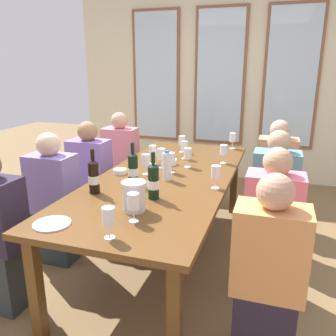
{
  "coord_description": "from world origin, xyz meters",
  "views": [
    {
      "loc": [
        0.85,
        -2.58,
        1.61
      ],
      "look_at": [
        0.0,
        0.07,
        0.79
      ],
      "focal_mm": 37.07,
      "sensor_mm": 36.0,
      "label": 1
    }
  ],
  "objects_px": {
    "water_bottle": "(167,166)",
    "wine_glass_4": "(161,154)",
    "wine_glass_9": "(153,151)",
    "seated_person_7": "(271,230)",
    "seated_person_3": "(276,177)",
    "wine_glass_5": "(133,202)",
    "wine_bottle_0": "(94,176)",
    "tasting_bowl_0": "(170,162)",
    "wine_glass_6": "(109,218)",
    "metal_pitcher": "(134,196)",
    "wine_glass_7": "(184,147)",
    "wine_glass_8": "(216,173)",
    "seated_person_6": "(54,202)",
    "wine_glass_10": "(171,159)",
    "seated_person_5": "(267,278)",
    "white_plate_0": "(52,224)",
    "wine_glass_11": "(146,161)",
    "wine_glass_1": "(188,154)",
    "seated_person_2": "(121,162)",
    "wine_glass_0": "(224,150)",
    "wine_bottle_1": "(153,181)",
    "seated_person_1": "(274,197)",
    "dining_table": "(166,183)",
    "tasting_bowl_1": "(120,171)",
    "seated_person_0": "(91,180)",
    "wine_bottle_2": "(133,169)"
  },
  "relations": [
    {
      "from": "water_bottle",
      "to": "wine_glass_4",
      "type": "height_order",
      "value": "water_bottle"
    },
    {
      "from": "wine_glass_9",
      "to": "seated_person_7",
      "type": "bearing_deg",
      "value": -29.24
    },
    {
      "from": "wine_glass_4",
      "to": "seated_person_3",
      "type": "distance_m",
      "value": 1.25
    },
    {
      "from": "wine_glass_5",
      "to": "wine_bottle_0",
      "type": "bearing_deg",
      "value": 142.26
    },
    {
      "from": "tasting_bowl_0",
      "to": "wine_glass_6",
      "type": "distance_m",
      "value": 1.46
    },
    {
      "from": "metal_pitcher",
      "to": "seated_person_7",
      "type": "bearing_deg",
      "value": 27.38
    },
    {
      "from": "wine_bottle_0",
      "to": "wine_glass_7",
      "type": "height_order",
      "value": "wine_bottle_0"
    },
    {
      "from": "wine_glass_8",
      "to": "seated_person_6",
      "type": "relative_size",
      "value": 0.16
    },
    {
      "from": "wine_glass_6",
      "to": "wine_glass_7",
      "type": "distance_m",
      "value": 1.68
    },
    {
      "from": "wine_bottle_0",
      "to": "wine_glass_10",
      "type": "height_order",
      "value": "wine_bottle_0"
    },
    {
      "from": "seated_person_5",
      "to": "white_plate_0",
      "type": "bearing_deg",
      "value": -171.83
    },
    {
      "from": "white_plate_0",
      "to": "wine_glass_5",
      "type": "xyz_separation_m",
      "value": [
        0.43,
        0.18,
        0.12
      ]
    },
    {
      "from": "wine_glass_11",
      "to": "water_bottle",
      "type": "bearing_deg",
      "value": -21.66
    },
    {
      "from": "seated_person_5",
      "to": "seated_person_7",
      "type": "relative_size",
      "value": 1.0
    },
    {
      "from": "metal_pitcher",
      "to": "wine_glass_10",
      "type": "distance_m",
      "value": 0.84
    },
    {
      "from": "wine_glass_8",
      "to": "wine_glass_9",
      "type": "bearing_deg",
      "value": 144.41
    },
    {
      "from": "tasting_bowl_0",
      "to": "wine_glass_6",
      "type": "bearing_deg",
      "value": -84.9
    },
    {
      "from": "wine_glass_1",
      "to": "wine_glass_9",
      "type": "height_order",
      "value": "same"
    },
    {
      "from": "metal_pitcher",
      "to": "wine_glass_8",
      "type": "xyz_separation_m",
      "value": [
        0.41,
        0.56,
        0.03
      ]
    },
    {
      "from": "wine_glass_1",
      "to": "seated_person_2",
      "type": "bearing_deg",
      "value": 146.06
    },
    {
      "from": "wine_glass_0",
      "to": "wine_glass_8",
      "type": "relative_size",
      "value": 1.0
    },
    {
      "from": "wine_glass_0",
      "to": "wine_glass_5",
      "type": "relative_size",
      "value": 1.0
    },
    {
      "from": "wine_glass_6",
      "to": "metal_pitcher",
      "type": "bearing_deg",
      "value": 93.01
    },
    {
      "from": "wine_bottle_1",
      "to": "seated_person_1",
      "type": "xyz_separation_m",
      "value": [
        0.79,
        0.85,
        -0.34
      ]
    },
    {
      "from": "white_plate_0",
      "to": "wine_glass_1",
      "type": "bearing_deg",
      "value": 72.2
    },
    {
      "from": "wine_glass_1",
      "to": "wine_glass_4",
      "type": "xyz_separation_m",
      "value": [
        -0.22,
        -0.08,
        0.0
      ]
    },
    {
      "from": "dining_table",
      "to": "tasting_bowl_0",
      "type": "height_order",
      "value": "tasting_bowl_0"
    },
    {
      "from": "tasting_bowl_1",
      "to": "seated_person_2",
      "type": "height_order",
      "value": "seated_person_2"
    },
    {
      "from": "wine_glass_8",
      "to": "seated_person_7",
      "type": "xyz_separation_m",
      "value": [
        0.42,
        -0.13,
        -0.34
      ]
    },
    {
      "from": "white_plate_0",
      "to": "wine_glass_9",
      "type": "relative_size",
      "value": 1.23
    },
    {
      "from": "wine_glass_8",
      "to": "seated_person_7",
      "type": "bearing_deg",
      "value": -17.34
    },
    {
      "from": "seated_person_0",
      "to": "seated_person_7",
      "type": "distance_m",
      "value": 1.82
    },
    {
      "from": "wine_bottle_1",
      "to": "wine_glass_7",
      "type": "relative_size",
      "value": 1.87
    },
    {
      "from": "wine_bottle_1",
      "to": "wine_glass_9",
      "type": "relative_size",
      "value": 1.87
    },
    {
      "from": "tasting_bowl_0",
      "to": "wine_glass_4",
      "type": "bearing_deg",
      "value": -107.64
    },
    {
      "from": "water_bottle",
      "to": "wine_glass_6",
      "type": "bearing_deg",
      "value": -89.25
    },
    {
      "from": "wine_glass_8",
      "to": "seated_person_3",
      "type": "bearing_deg",
      "value": 68.96
    },
    {
      "from": "tasting_bowl_0",
      "to": "wine_glass_8",
      "type": "bearing_deg",
      "value": -44.75
    },
    {
      "from": "tasting_bowl_0",
      "to": "seated_person_2",
      "type": "relative_size",
      "value": 0.12
    },
    {
      "from": "metal_pitcher",
      "to": "wine_bottle_0",
      "type": "xyz_separation_m",
      "value": [
        -0.39,
        0.2,
        0.03
      ]
    },
    {
      "from": "wine_glass_10",
      "to": "wine_glass_0",
      "type": "bearing_deg",
      "value": 49.05
    },
    {
      "from": "wine_glass_9",
      "to": "seated_person_7",
      "type": "relative_size",
      "value": 0.16
    },
    {
      "from": "dining_table",
      "to": "wine_bottle_1",
      "type": "bearing_deg",
      "value": -80.99
    },
    {
      "from": "seated_person_2",
      "to": "wine_bottle_2",
      "type": "bearing_deg",
      "value": -60.47
    },
    {
      "from": "white_plate_0",
      "to": "metal_pitcher",
      "type": "height_order",
      "value": "metal_pitcher"
    },
    {
      "from": "tasting_bowl_0",
      "to": "wine_glass_10",
      "type": "bearing_deg",
      "value": -69.49
    },
    {
      "from": "wine_glass_1",
      "to": "seated_person_3",
      "type": "bearing_deg",
      "value": 39.35
    },
    {
      "from": "tasting_bowl_0",
      "to": "seated_person_3",
      "type": "bearing_deg",
      "value": 31.81
    },
    {
      "from": "seated_person_2",
      "to": "seated_person_3",
      "type": "bearing_deg",
      "value": -0.98
    },
    {
      "from": "wine_bottle_1",
      "to": "tasting_bowl_1",
      "type": "height_order",
      "value": "wine_bottle_1"
    }
  ]
}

